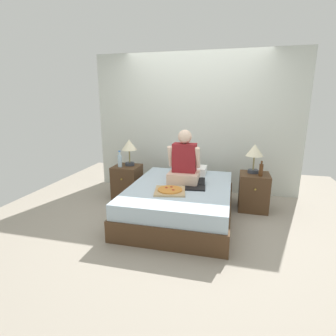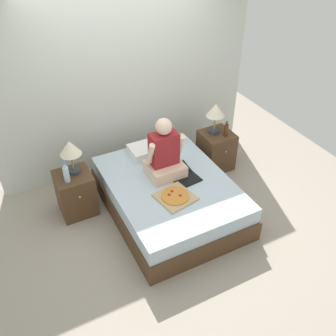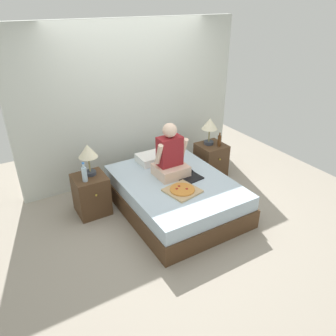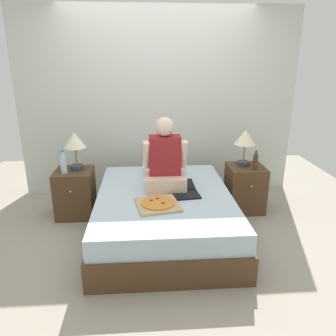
# 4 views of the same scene
# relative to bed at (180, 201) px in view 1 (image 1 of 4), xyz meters

# --- Properties ---
(ground_plane) EXTENTS (5.75, 5.75, 0.00)m
(ground_plane) POSITION_rel_bed_xyz_m (0.00, 0.00, -0.24)
(ground_plane) COLOR #9E9384
(wall_back) EXTENTS (3.75, 0.12, 2.50)m
(wall_back) POSITION_rel_bed_xyz_m (0.00, 1.32, 1.01)
(wall_back) COLOR silver
(wall_back) RESTS_ON ground
(bed) EXTENTS (1.45, 1.91, 0.48)m
(bed) POSITION_rel_bed_xyz_m (0.00, 0.00, 0.00)
(bed) COLOR #4C331E
(bed) RESTS_ON ground
(nightstand_left) EXTENTS (0.44, 0.47, 0.58)m
(nightstand_left) POSITION_rel_bed_xyz_m (-1.05, 0.54, 0.05)
(nightstand_left) COLOR #4C331E
(nightstand_left) RESTS_ON ground
(lamp_on_left_nightstand) EXTENTS (0.26, 0.26, 0.45)m
(lamp_on_left_nightstand) POSITION_rel_bed_xyz_m (-1.01, 0.59, 0.67)
(lamp_on_left_nightstand) COLOR #333842
(lamp_on_left_nightstand) RESTS_ON nightstand_left
(water_bottle) EXTENTS (0.07, 0.07, 0.28)m
(water_bottle) POSITION_rel_bed_xyz_m (-1.13, 0.45, 0.45)
(water_bottle) COLOR silver
(water_bottle) RESTS_ON nightstand_left
(nightstand_right) EXTENTS (0.44, 0.47, 0.58)m
(nightstand_right) POSITION_rel_bed_xyz_m (1.05, 0.54, 0.05)
(nightstand_right) COLOR #4C331E
(nightstand_right) RESTS_ON ground
(lamp_on_right_nightstand) EXTENTS (0.26, 0.26, 0.45)m
(lamp_on_right_nightstand) POSITION_rel_bed_xyz_m (1.02, 0.59, 0.67)
(lamp_on_right_nightstand) COLOR #333842
(lamp_on_right_nightstand) RESTS_ON nightstand_right
(beer_bottle) EXTENTS (0.06, 0.06, 0.23)m
(beer_bottle) POSITION_rel_bed_xyz_m (1.12, 0.44, 0.44)
(beer_bottle) COLOR #512D14
(beer_bottle) RESTS_ON nightstand_right
(pillow) EXTENTS (0.52, 0.34, 0.12)m
(pillow) POSITION_rel_bed_xyz_m (0.04, 0.68, 0.30)
(pillow) COLOR white
(pillow) RESTS_ON bed
(person_seated) EXTENTS (0.47, 0.40, 0.78)m
(person_seated) POSITION_rel_bed_xyz_m (0.02, 0.17, 0.53)
(person_seated) COLOR beige
(person_seated) RESTS_ON bed
(laptop) EXTENTS (0.36, 0.45, 0.07)m
(laptop) POSITION_rel_bed_xyz_m (0.19, -0.02, 0.26)
(laptop) COLOR black
(laptop) RESTS_ON bed
(pizza_box) EXTENTS (0.47, 0.47, 0.05)m
(pizza_box) POSITION_rel_bed_xyz_m (-0.08, -0.30, 0.26)
(pizza_box) COLOR tan
(pizza_box) RESTS_ON bed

